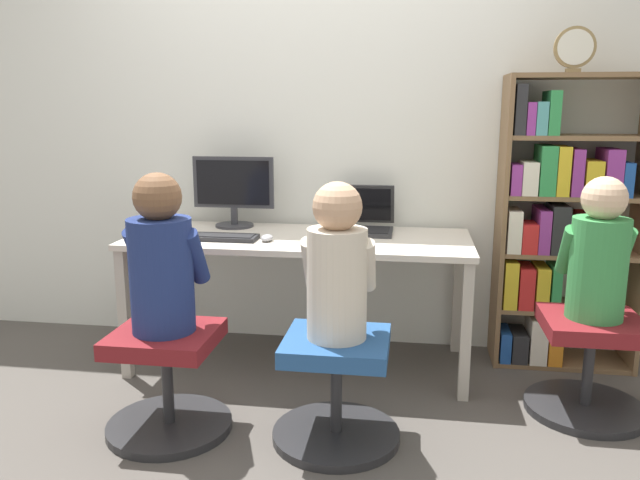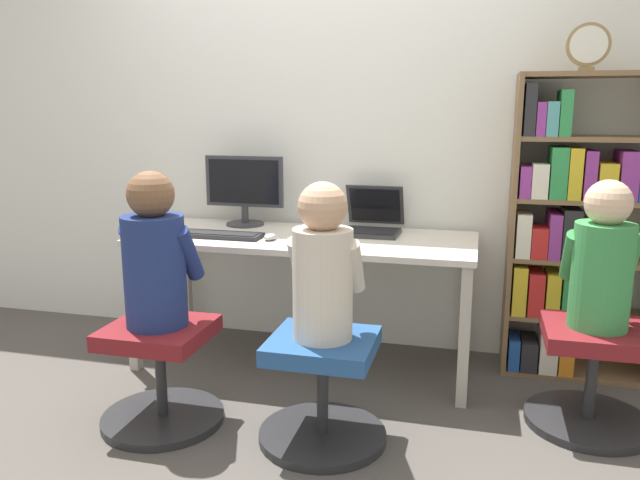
# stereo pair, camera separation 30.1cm
# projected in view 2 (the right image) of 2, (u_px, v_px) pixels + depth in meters

# --- Properties ---
(ground_plane) EXTENTS (14.00, 14.00, 0.00)m
(ground_plane) POSITION_uv_depth(u_px,v_px,m) (285.00, 389.00, 3.08)
(ground_plane) COLOR #4C4742
(wall_back) EXTENTS (10.00, 0.05, 2.60)m
(wall_back) POSITION_uv_depth(u_px,v_px,m) (324.00, 119.00, 3.53)
(wall_back) COLOR silver
(wall_back) RESTS_ON ground_plane
(desk) EXTENTS (1.77, 0.70, 0.70)m
(desk) POSITION_uv_depth(u_px,v_px,m) (304.00, 249.00, 3.28)
(desk) COLOR beige
(desk) RESTS_ON ground_plane
(desktop_monitor) EXTENTS (0.46, 0.21, 0.39)m
(desktop_monitor) POSITION_uv_depth(u_px,v_px,m) (244.00, 190.00, 3.53)
(desktop_monitor) COLOR #333338
(desktop_monitor) RESTS_ON desk
(laptop) EXTENTS (0.31, 0.37, 0.25)m
(laptop) POSITION_uv_depth(u_px,v_px,m) (371.00, 223.00, 3.36)
(laptop) COLOR #2D2D30
(laptop) RESTS_ON desk
(keyboard) EXTENTS (0.44, 0.14, 0.03)m
(keyboard) POSITION_uv_depth(u_px,v_px,m) (220.00, 235.00, 3.23)
(keyboard) COLOR #232326
(keyboard) RESTS_ON desk
(computer_mouse_by_keyboard) EXTENTS (0.06, 0.09, 0.03)m
(computer_mouse_by_keyboard) POSITION_uv_depth(u_px,v_px,m) (270.00, 237.00, 3.16)
(computer_mouse_by_keyboard) COLOR #99999E
(computer_mouse_by_keyboard) RESTS_ON desk
(office_chair_left) EXTENTS (0.54, 0.54, 0.45)m
(office_chair_left) POSITION_uv_depth(u_px,v_px,m) (161.00, 373.00, 2.72)
(office_chair_left) COLOR #262628
(office_chair_left) RESTS_ON ground_plane
(office_chair_right) EXTENTS (0.54, 0.54, 0.45)m
(office_chair_right) POSITION_uv_depth(u_px,v_px,m) (323.00, 388.00, 2.57)
(office_chair_right) COLOR #262628
(office_chair_right) RESTS_ON ground_plane
(person_at_monitor) EXTENTS (0.32, 0.30, 0.66)m
(person_at_monitor) POSITION_uv_depth(u_px,v_px,m) (155.00, 257.00, 2.61)
(person_at_monitor) COLOR navy
(person_at_monitor) RESTS_ON office_chair_left
(person_at_laptop) EXTENTS (0.30, 0.28, 0.63)m
(person_at_laptop) POSITION_uv_depth(u_px,v_px,m) (323.00, 267.00, 2.47)
(person_at_laptop) COLOR beige
(person_at_laptop) RESTS_ON office_chair_right
(bookshelf) EXTENTS (0.73, 0.30, 1.53)m
(bookshelf) POSITION_uv_depth(u_px,v_px,m) (569.00, 230.00, 3.13)
(bookshelf) COLOR brown
(bookshelf) RESTS_ON ground_plane
(desk_clock) EXTENTS (0.20, 0.03, 0.22)m
(desk_clock) POSITION_uv_depth(u_px,v_px,m) (588.00, 46.00, 2.88)
(desk_clock) COLOR olive
(desk_clock) RESTS_ON bookshelf
(office_chair_side) EXTENTS (0.54, 0.54, 0.45)m
(office_chair_side) POSITION_uv_depth(u_px,v_px,m) (592.00, 375.00, 2.69)
(office_chair_side) COLOR #262628
(office_chair_side) RESTS_ON ground_plane
(person_near_shelf) EXTENTS (0.30, 0.28, 0.63)m
(person_near_shelf) POSITION_uv_depth(u_px,v_px,m) (602.00, 261.00, 2.59)
(person_near_shelf) COLOR #388C47
(person_near_shelf) RESTS_ON office_chair_side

